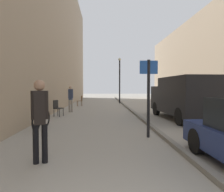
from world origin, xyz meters
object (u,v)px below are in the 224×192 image
bicycle_leaning (42,119)px  cafe_chair_by_doorway (57,107)px  cafe_chair_near_window (80,100)px  delivery_van (183,97)px  lamp_post (120,77)px  street_sign_post (149,91)px  pedestrian_main_foreground (71,97)px  pedestrian_mid_block (40,115)px

bicycle_leaning → cafe_chair_by_doorway: bicycle_leaning is taller
cafe_chair_by_doorway → cafe_chair_near_window: bearing=-162.5°
delivery_van → lamp_post: size_ratio=1.05×
delivery_van → street_sign_post: bearing=-128.6°
delivery_van → lamp_post: bearing=99.6°
pedestrian_main_foreground → street_sign_post: bearing=132.3°
pedestrian_mid_block → bicycle_leaning: size_ratio=1.05×
delivery_van → cafe_chair_by_doorway: (-6.82, 1.48, -0.65)m
street_sign_post → bicycle_leaning: bearing=-20.0°
cafe_chair_near_window → lamp_post: bearing=-66.8°
cafe_chair_near_window → bicycle_leaning: bearing=160.8°
delivery_van → cafe_chair_by_doorway: 7.01m
lamp_post → bicycle_leaning: (-4.29, -13.03, -2.34)m
street_sign_post → cafe_chair_by_doorway: street_sign_post is taller
pedestrian_main_foreground → lamp_post: 8.67m
street_sign_post → bicycle_leaning: (-4.01, 1.60, -1.16)m
delivery_van → bicycle_leaning: delivery_van is taller
cafe_chair_near_window → cafe_chair_by_doorway: same height
bicycle_leaning → lamp_post: bearing=77.3°
pedestrian_main_foreground → cafe_chair_by_doorway: (-0.47, -1.96, -0.49)m
lamp_post → street_sign_post: bearing=-91.1°
pedestrian_mid_block → delivery_van: bearing=-149.9°
lamp_post → cafe_chair_near_window: lamp_post is taller
pedestrian_main_foreground → lamp_post: bearing=-103.0°
street_sign_post → lamp_post: (0.28, 14.63, 1.18)m
bicycle_leaning → cafe_chair_near_window: bicycle_leaning is taller
cafe_chair_by_doorway → delivery_van: bearing=101.1°
pedestrian_mid_block → bicycle_leaning: pedestrian_mid_block is taller
cafe_chair_by_doorway → pedestrian_mid_block: bearing=32.9°
pedestrian_main_foreground → pedestrian_mid_block: bearing=109.6°
pedestrian_main_foreground → pedestrian_mid_block: size_ratio=0.97×
pedestrian_mid_block → delivery_van: size_ratio=0.37×
street_sign_post → cafe_chair_by_doorway: (-4.16, 5.14, -1.00)m
street_sign_post → pedestrian_main_foreground: bearing=-60.9°
pedestrian_mid_block → cafe_chair_by_doorway: size_ratio=1.97×
pedestrian_mid_block → bicycle_leaning: (-1.10, 3.79, -0.69)m
pedestrian_main_foreground → lamp_post: (3.97, 7.52, 1.69)m
street_sign_post → cafe_chair_near_window: (-3.51, 11.51, -1.00)m
pedestrian_main_foreground → pedestrian_mid_block: pedestrian_mid_block is taller
cafe_chair_near_window → cafe_chair_by_doorway: 6.40m
street_sign_post → lamp_post: 14.68m
delivery_van → lamp_post: lamp_post is taller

